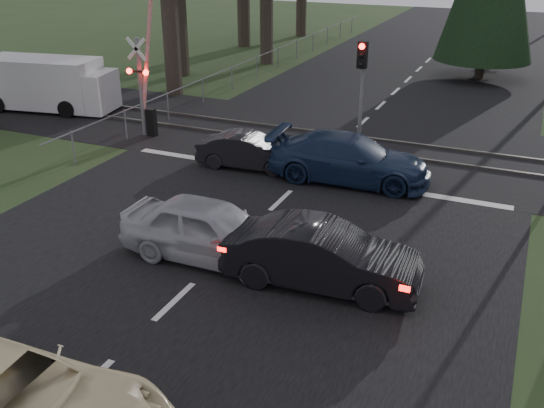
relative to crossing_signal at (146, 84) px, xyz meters
The scene contains 14 objects.
ground 12.37m from the crossing_signal, 53.38° to the right, with size 120.00×120.00×0.00m, color #273C1B.
road 7.56m from the crossing_signal, ahead, with size 14.00×100.00×0.01m, color black.
rail_corridor 7.88m from the crossing_signal, 16.92° to the left, with size 120.00×8.00×0.01m, color black.
stop_line 7.72m from the crossing_signal, 12.30° to the right, with size 13.00×0.35×0.00m, color silver.
rail_near 7.68m from the crossing_signal, 11.00° to the left, with size 120.00×0.12×0.10m, color #59544C.
rail_far 8.13m from the crossing_signal, 22.50° to the left, with size 120.00×0.12×0.10m, color #59544C.
crossing_signal is the anchor object (origin of this frame).
traffic_signal_center 8.36m from the crossing_signal, ahead, with size 0.32×0.48×4.10m.
fence_left 12.89m from the crossing_signal, 92.37° to the left, with size 0.10×36.00×1.20m, color slate, non-canonical shape.
dark_hatchback 12.75m from the crossing_signal, 38.05° to the right, with size 1.55×4.46×1.47m, color black.
silver_car 10.57m from the crossing_signal, 47.58° to the right, with size 1.81×4.49×1.53m, color #A5A8AD.
blue_sedan 8.87m from the crossing_signal, ahead, with size 2.12×5.22×1.52m, color #162644.
dark_car_far 5.66m from the crossing_signal, 17.42° to the right, with size 1.25×3.58×1.18m, color black.
white_van 6.44m from the crossing_signal, 166.16° to the left, with size 6.18×3.08×2.31m.
Camera 1 is at (6.49, -9.43, 7.41)m, focal length 40.00 mm.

